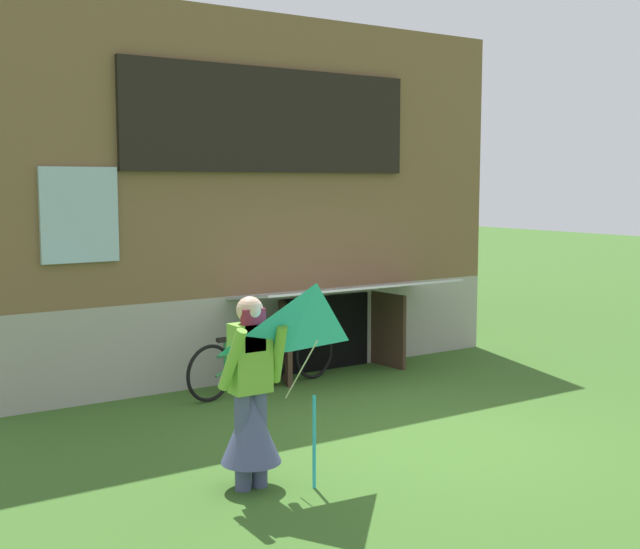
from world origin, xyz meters
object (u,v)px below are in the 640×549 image
at_px(kite, 317,335).
at_px(bicycle_black, 289,357).
at_px(person, 251,408).
at_px(bicycle_green, 240,366).

relative_size(kite, bicycle_black, 1.08).
height_order(person, bicycle_black, person).
bearing_deg(kite, bicycle_black, 62.26).
bearing_deg(bicycle_green, kite, -120.32).
height_order(bicycle_black, bicycle_green, same).
bearing_deg(bicycle_green, person, -128.88).
height_order(person, kite, kite).
relative_size(person, bicycle_green, 1.04).
distance_m(kite, bicycle_green, 3.67).
distance_m(kite, bicycle_black, 4.03).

